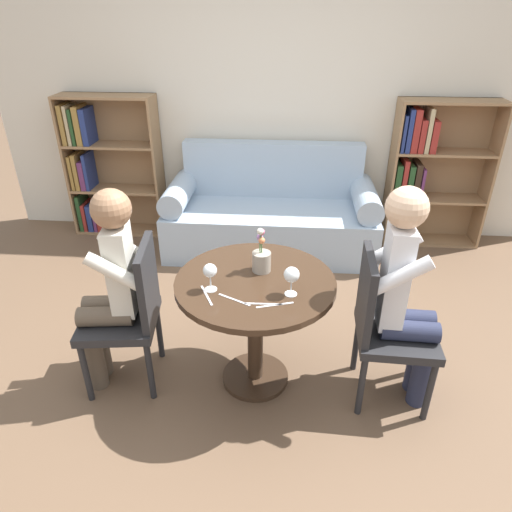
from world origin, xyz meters
The scene contains 17 objects.
ground_plane centered at (0.00, 0.00, 0.00)m, with size 16.00×16.00×0.00m, color brown.
back_wall centered at (0.00, 2.17, 1.35)m, with size 5.20×0.05×2.70m.
round_table centered at (0.00, 0.00, 0.55)m, with size 0.87×0.87×0.71m.
couch centered at (0.00, 1.75, 0.31)m, with size 1.87×0.80×0.92m.
bookshelf_left centered at (-1.62, 2.02, 0.64)m, with size 0.88×0.28×1.31m.
bookshelf_right centered at (1.38, 2.01, 0.65)m, with size 0.88×0.28×1.31m.
chair_left centered at (-0.71, -0.03, 0.49)m, with size 0.47×0.47×0.90m.
chair_right centered at (0.71, -0.05, 0.49)m, with size 0.43×0.43×0.90m.
person_left centered at (-0.79, -0.05, 0.66)m, with size 0.44×0.37×1.22m.
person_right centered at (0.79, -0.05, 0.68)m, with size 0.43×0.35×1.28m.
wine_glass_left centered at (-0.22, -0.11, 0.82)m, with size 0.07×0.07×0.15m.
wine_glass_right centered at (0.19, -0.12, 0.82)m, with size 0.08×0.08×0.16m.
flower_vase centered at (0.03, 0.10, 0.79)m, with size 0.10×0.10×0.26m.
knife_left_setting centered at (-0.23, -0.17, 0.71)m, with size 0.09×0.18×0.00m.
fork_left_setting centered at (-0.09, -0.20, 0.71)m, with size 0.17×0.10×0.00m.
knife_right_setting centered at (0.12, -0.23, 0.71)m, with size 0.18×0.07×0.00m.
fork_right_setting centered at (0.06, -0.22, 0.71)m, with size 0.19×0.02×0.00m.
Camera 1 is at (0.17, -2.08, 2.01)m, focal length 32.00 mm.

